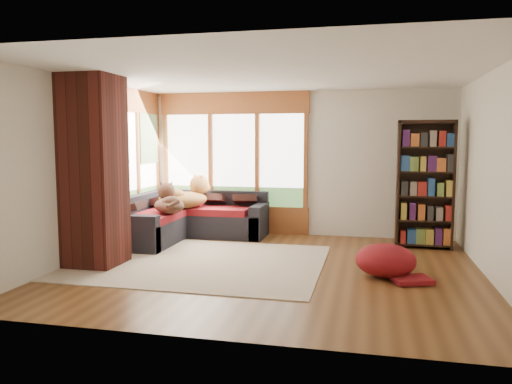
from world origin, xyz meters
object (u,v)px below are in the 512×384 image
at_px(sectional_sofa, 181,221).
at_px(area_rug, 192,261).
at_px(pouf, 386,259).
at_px(brick_chimney, 94,171).
at_px(dog_brindle, 168,200).
at_px(bookshelf, 425,185).
at_px(dog_tan, 189,193).

height_order(sectional_sofa, area_rug, sectional_sofa).
distance_m(area_rug, pouf, 2.67).
height_order(brick_chimney, area_rug, brick_chimney).
distance_m(pouf, dog_brindle, 3.70).
bearing_deg(brick_chimney, sectional_sofa, 77.71).
bearing_deg(brick_chimney, dog_brindle, 73.35).
bearing_deg(brick_chimney, bookshelf, 25.36).
height_order(area_rug, dog_brindle, dog_brindle).
height_order(brick_chimney, sectional_sofa, brick_chimney).
bearing_deg(dog_brindle, brick_chimney, 130.90).
bearing_deg(sectional_sofa, area_rug, -60.85).
xyz_separation_m(brick_chimney, dog_brindle, (0.45, 1.50, -0.55)).
distance_m(sectional_sofa, dog_tan, 0.51).
distance_m(brick_chimney, bookshelf, 5.03).
height_order(sectional_sofa, pouf, sectional_sofa).
relative_size(sectional_sofa, area_rug, 0.60).
bearing_deg(dog_brindle, dog_tan, -42.38).
distance_m(sectional_sofa, area_rug, 1.82).
height_order(pouf, dog_brindle, dog_brindle).
bearing_deg(dog_tan, brick_chimney, -159.68).
distance_m(bookshelf, dog_brindle, 4.15).
distance_m(dog_tan, dog_brindle, 0.65).
height_order(brick_chimney, dog_tan, brick_chimney).
bearing_deg(dog_brindle, pouf, -141.83).
xyz_separation_m(bookshelf, pouf, (-0.64, -1.87, -0.80)).
bearing_deg(dog_tan, sectional_sofa, 163.13).
relative_size(area_rug, bookshelf, 1.81).
xyz_separation_m(brick_chimney, bookshelf, (4.54, 2.15, -0.28)).
height_order(area_rug, pouf, pouf).
relative_size(brick_chimney, dog_brindle, 2.97).
relative_size(brick_chimney, bookshelf, 1.28).
distance_m(brick_chimney, area_rug, 1.84).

